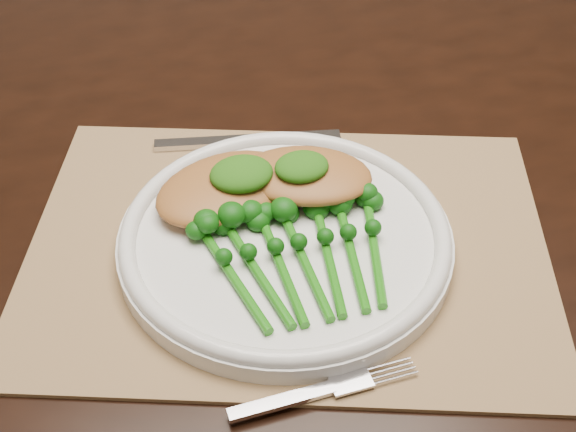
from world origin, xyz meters
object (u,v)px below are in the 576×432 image
object	(u,v)px
placemat	(288,246)
broccolini_bundle	(306,264)
dining_table	(325,365)
chicken_fillet_left	(224,188)
dinner_plate	(285,238)

from	to	relation	value
placemat	broccolini_bundle	size ratio (longest dim) A/B	2.77
dining_table	chicken_fillet_left	world-z (taller)	chicken_fillet_left
placemat	dinner_plate	xyz separation A→B (m)	(-0.00, -0.00, 0.02)
broccolini_bundle	placemat	bearing A→B (deg)	91.73
dinner_plate	chicken_fillet_left	xyz separation A→B (m)	(-0.04, 0.06, 0.02)
placemat	chicken_fillet_left	size ratio (longest dim) A/B	3.48
dinner_plate	chicken_fillet_left	bearing A→B (deg)	122.38
dining_table	broccolini_bundle	distance (m)	0.45
dinner_plate	placemat	bearing A→B (deg)	48.51
dinner_plate	broccolini_bundle	xyz separation A→B (m)	(0.00, -0.04, 0.01)
dinner_plate	chicken_fillet_left	size ratio (longest dim) A/B	2.22
dining_table	placemat	bearing A→B (deg)	-122.39
dining_table	chicken_fillet_left	distance (m)	0.44
placemat	dinner_plate	world-z (taller)	dinner_plate
placemat	broccolini_bundle	bearing A→B (deg)	-69.88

